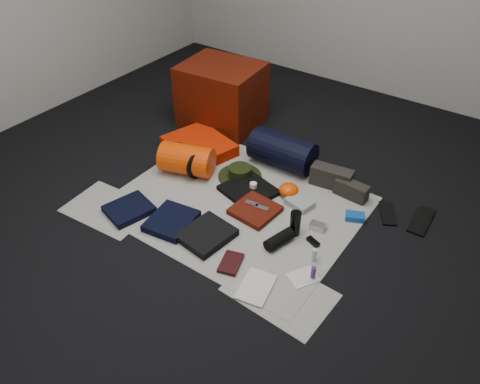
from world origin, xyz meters
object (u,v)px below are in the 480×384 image
Objects in this scene: red_cabinet at (222,95)px; sleeping_pad at (199,146)px; water_bottle at (295,223)px; paperback_book at (231,263)px; navy_duffel at (282,151)px; compact_camera at (318,226)px; stuff_sack at (187,160)px.

sleeping_pad is (0.13, -0.49, -0.21)m from red_cabinet.
paperback_book is at bearing -110.93° from water_bottle.
navy_duffel reaches higher than sleeping_pad.
red_cabinet reaches higher than sleeping_pad.
sleeping_pad is 0.69m from navy_duffel.
red_cabinet reaches higher than water_bottle.
compact_camera is at bearing -42.23° from navy_duffel.
navy_duffel reaches higher than water_bottle.
paperback_book is at bearing -123.08° from compact_camera.
sleeping_pad is 2.91× the size of paperback_book.
water_bottle is at bearing -40.67° from red_cabinet.
compact_camera is (1.35, -0.77, -0.24)m from red_cabinet.
navy_duffel reaches higher than compact_camera.
sleeping_pad is at bearing -79.87° from red_cabinet.
paperback_book is at bearing -42.45° from sleeping_pad.
compact_camera is at bearing 51.74° from water_bottle.
red_cabinet is 0.55m from sleeping_pad.
navy_duffel reaches higher than stuff_sack.
stuff_sack reaches higher than compact_camera.
water_bottle is at bearing -20.00° from sleeping_pad.
red_cabinet is at bearing 107.83° from stuff_sack.
stuff_sack reaches higher than water_bottle.
stuff_sack is 1.11m from compact_camera.
sleeping_pad is 2.96× the size of water_bottle.
navy_duffel is 0.76m from compact_camera.
water_bottle reaches higher than paperback_book.
stuff_sack is at bearing -67.78° from sleeping_pad.
stuff_sack is at bearing -77.24° from red_cabinet.
water_bottle is at bearing 52.33° from paperback_book.
stuff_sack is 2.20× the size of paperback_book.
stuff_sack is at bearing 172.84° from water_bottle.
navy_duffel is at bearing 88.62° from paperback_book.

